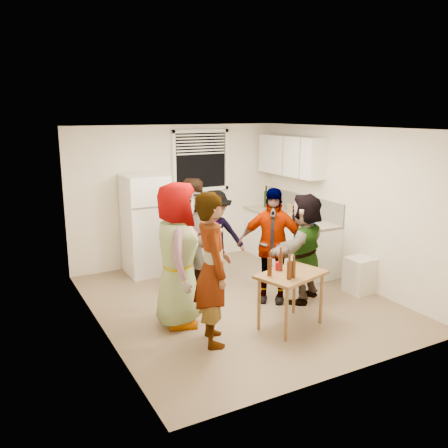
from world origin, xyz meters
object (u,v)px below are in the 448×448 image
serving_table (290,326)px  guest_grey (179,323)px  wine_bottle (266,207)px  beer_bottle_table (293,278)px  beer_bottle_counter (307,223)px  refrigerator (146,225)px  guest_stripe (213,341)px  blue_cup (313,225)px  kettle (279,213)px  guest_back_left (197,291)px  guest_orange (303,299)px  guest_black (270,300)px  guest_back_right (215,280)px  trash_bin (359,277)px  red_cup (278,270)px

serving_table → guest_grey: 1.45m
wine_bottle → beer_bottle_table: (-1.66, -3.17, -0.17)m
beer_bottle_counter → guest_grey: beer_bottle_counter is taller
refrigerator → wine_bottle: 2.50m
guest_stripe → blue_cup: bearing=-47.1°
blue_cup → guest_stripe: size_ratio=0.06×
kettle → wine_bottle: 0.60m
guest_back_left → guest_orange: 1.63m
guest_grey → guest_black: size_ratio=1.11×
beer_bottle_counter → guest_grey: size_ratio=0.11×
beer_bottle_counter → serving_table: size_ratio=0.24×
guest_grey → blue_cup: bearing=-54.5°
blue_cup → kettle: bearing=86.3°
guest_back_right → trash_bin: bearing=-27.9°
trash_bin → guest_stripe: (-2.72, -0.38, -0.25)m
beer_bottle_table → guest_grey: beer_bottle_table is taller
beer_bottle_counter → red_cup: beer_bottle_counter is taller
guest_back_right → blue_cup: bearing=-9.4°
trash_bin → red_cup: (-1.73, -0.30, 0.48)m
refrigerator → red_cup: size_ratio=15.47×
refrigerator → guest_orange: size_ratio=1.06×
guest_stripe → guest_black: 1.54m
beer_bottle_table → guest_black: (0.35, 1.00, -0.73)m
blue_cup → guest_orange: (-0.71, -0.72, -0.90)m
red_cup → guest_back_right: red_cup is taller
guest_orange → guest_black: bearing=-55.5°
beer_bottle_counter → guest_back_right: bearing=162.9°
guest_stripe → guest_back_left: 1.69m
kettle → guest_stripe: bearing=-127.6°
wine_bottle → guest_grey: (-2.81, -2.26, -0.90)m
trash_bin → serving_table: bearing=-163.9°
refrigerator → trash_bin: size_ratio=3.10×
serving_table → guest_grey: bearing=147.9°
serving_table → guest_back_left: (-0.54, 1.70, 0.00)m
guest_stripe → guest_back_right: size_ratio=1.23×
refrigerator → red_cup: 2.86m
kettle → trash_bin: kettle is taller
wine_bottle → trash_bin: size_ratio=0.57×
guest_back_left → guest_orange: size_ratio=1.10×
guest_grey → guest_back_left: 1.16m
beer_bottle_counter → red_cup: 2.04m
guest_stripe → guest_black: (1.34, 0.76, 0.00)m
serving_table → beer_bottle_table: size_ratio=4.03×
kettle → guest_back_left: (-2.02, -0.73, -0.90)m
beer_bottle_counter → guest_grey: 2.91m
blue_cup → trash_bin: 1.13m
guest_back_left → guest_grey: bearing=-119.5°
blue_cup → guest_grey: 2.86m
guest_grey → guest_back_left: (0.69, 0.93, 0.00)m
kettle → guest_grey: (-2.71, -1.66, -0.90)m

